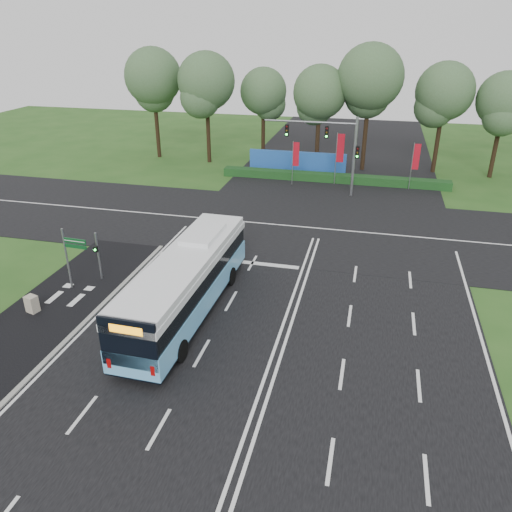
% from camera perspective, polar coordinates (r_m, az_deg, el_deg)
% --- Properties ---
extents(ground, '(120.00, 120.00, 0.00)m').
position_cam_1_polar(ground, '(27.57, 3.77, -6.04)').
color(ground, '#26501A').
rests_on(ground, ground).
extents(road_main, '(20.00, 120.00, 0.04)m').
position_cam_1_polar(road_main, '(27.56, 3.77, -6.00)').
color(road_main, black).
rests_on(road_main, ground).
extents(road_cross, '(120.00, 14.00, 0.05)m').
position_cam_1_polar(road_cross, '(38.23, 6.95, 3.15)').
color(road_cross, black).
rests_on(road_cross, ground).
extents(bike_path, '(5.00, 18.00, 0.06)m').
position_cam_1_polar(bike_path, '(29.64, -22.00, -5.55)').
color(bike_path, black).
rests_on(bike_path, ground).
extents(kerb_strip, '(0.25, 18.00, 0.12)m').
position_cam_1_polar(kerb_strip, '(28.38, -18.00, -6.23)').
color(kerb_strip, gray).
rests_on(kerb_strip, ground).
extents(city_bus, '(3.00, 12.85, 3.67)m').
position_cam_1_polar(city_bus, '(26.49, -7.91, -3.03)').
color(city_bus, '#66B6EC').
rests_on(city_bus, ground).
extents(pedestrian_signal, '(0.28, 0.40, 3.08)m').
position_cam_1_polar(pedestrian_signal, '(31.17, -17.61, 0.13)').
color(pedestrian_signal, gray).
rests_on(pedestrian_signal, ground).
extents(street_sign, '(1.49, 0.17, 3.81)m').
position_cam_1_polar(street_sign, '(30.23, -20.42, 0.44)').
color(street_sign, gray).
rests_on(street_sign, ground).
extents(utility_cabinet, '(0.71, 0.64, 1.00)m').
position_cam_1_polar(utility_cabinet, '(29.52, -24.23, -5.06)').
color(utility_cabinet, '#B1A48F').
rests_on(utility_cabinet, ground).
extents(banner_flag_left, '(0.62, 0.10, 4.20)m').
position_cam_1_polar(banner_flag_left, '(47.92, 4.50, 11.26)').
color(banner_flag_left, gray).
rests_on(banner_flag_left, ground).
extents(banner_flag_mid, '(0.73, 0.13, 4.97)m').
position_cam_1_polar(banner_flag_mid, '(48.40, 9.48, 11.70)').
color(banner_flag_mid, gray).
rests_on(banner_flag_mid, ground).
extents(banner_flag_right, '(0.65, 0.14, 4.40)m').
position_cam_1_polar(banner_flag_right, '(48.48, 17.72, 10.46)').
color(banner_flag_right, gray).
rests_on(banner_flag_right, ground).
extents(traffic_light_gantry, '(8.41, 0.28, 7.00)m').
position_cam_1_polar(traffic_light_gantry, '(44.95, 8.94, 12.60)').
color(traffic_light_gantry, gray).
rests_on(traffic_light_gantry, ground).
extents(hedge, '(22.00, 1.20, 0.80)m').
position_cam_1_polar(hedge, '(49.89, 8.81, 8.80)').
color(hedge, '#143814').
rests_on(hedge, ground).
extents(blue_hoarding, '(10.00, 0.30, 2.20)m').
position_cam_1_polar(blue_hoarding, '(52.54, 4.72, 10.64)').
color(blue_hoarding, '#2054AD').
rests_on(blue_hoarding, ground).
extents(eucalyptus_row, '(48.20, 9.47, 12.91)m').
position_cam_1_polar(eucalyptus_row, '(54.02, 11.06, 18.75)').
color(eucalyptus_row, black).
rests_on(eucalyptus_row, ground).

